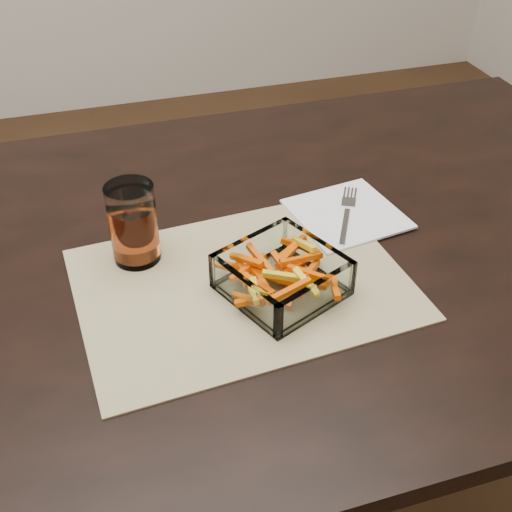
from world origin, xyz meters
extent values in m
cube|color=black|center=(0.00, 0.00, 0.73)|extent=(1.60, 0.90, 0.03)
cylinder|color=black|center=(0.72, 0.37, 0.36)|extent=(0.06, 0.06, 0.72)
cube|color=tan|center=(0.02, -0.09, 0.75)|extent=(0.47, 0.36, 0.00)
cube|color=white|center=(0.07, -0.12, 0.76)|extent=(0.19, 0.19, 0.01)
cube|color=white|center=(0.04, -0.06, 0.78)|extent=(0.13, 0.06, 0.06)
cube|color=white|center=(0.10, -0.18, 0.78)|extent=(0.13, 0.06, 0.06)
cube|color=white|center=(0.01, -0.15, 0.78)|extent=(0.06, 0.13, 0.06)
cube|color=white|center=(0.13, -0.10, 0.78)|extent=(0.06, 0.13, 0.06)
cylinder|color=white|center=(-0.11, 0.01, 0.81)|extent=(0.07, 0.07, 0.12)
cylinder|color=#B54319|center=(-0.11, 0.01, 0.80)|extent=(0.06, 0.06, 0.08)
cube|color=white|center=(0.23, 0.02, 0.76)|extent=(0.18, 0.18, 0.00)
cube|color=silver|center=(0.21, -0.02, 0.76)|extent=(0.05, 0.09, 0.00)
cube|color=silver|center=(0.24, 0.05, 0.76)|extent=(0.03, 0.04, 0.00)
cube|color=silver|center=(0.25, 0.08, 0.76)|extent=(0.02, 0.03, 0.00)
cube|color=silver|center=(0.26, 0.07, 0.76)|extent=(0.02, 0.03, 0.00)
cube|color=silver|center=(0.26, 0.07, 0.76)|extent=(0.02, 0.03, 0.00)
cube|color=silver|center=(0.27, 0.07, 0.76)|extent=(0.02, 0.03, 0.00)
camera|label=1|loc=(-0.16, -0.75, 1.33)|focal=45.00mm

